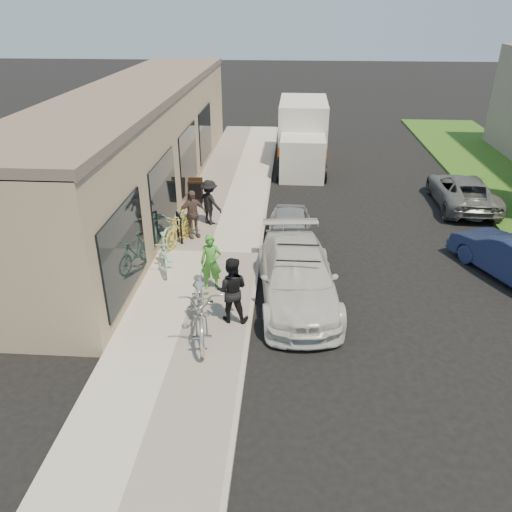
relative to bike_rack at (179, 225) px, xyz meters
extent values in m
plane|color=black|center=(3.00, -3.73, -0.69)|extent=(120.00, 120.00, 0.00)
cube|color=#BBB5A8|center=(1.00, -0.73, -0.61)|extent=(3.00, 34.00, 0.15)
cube|color=#A29A94|center=(2.55, -0.73, -0.62)|extent=(0.12, 34.00, 0.13)
cube|color=tan|center=(-2.25, 4.27, 1.31)|extent=(3.50, 20.00, 4.00)
cube|color=#6C5D52|center=(-2.25, 4.27, 3.41)|extent=(3.60, 20.00, 0.25)
cube|color=black|center=(-0.48, -3.73, 0.91)|extent=(0.06, 3.00, 2.20)
cube|color=black|center=(-0.48, 0.27, 0.91)|extent=(0.06, 3.00, 2.20)
cube|color=black|center=(-0.48, 4.27, 0.91)|extent=(0.06, 3.00, 2.20)
cube|color=black|center=(-0.48, 8.27, 0.91)|extent=(0.06, 3.00, 2.20)
cylinder|color=black|center=(0.11, -0.26, -0.11)|extent=(0.06, 0.06, 0.86)
cylinder|color=black|center=(-0.11, 0.26, -0.11)|extent=(0.06, 0.06, 0.86)
cylinder|color=black|center=(0.00, 0.00, 0.32)|extent=(0.28, 0.55, 0.06)
cube|color=black|center=(-0.06, 3.20, -0.08)|extent=(0.57, 0.30, 0.89)
cube|color=black|center=(-0.11, 3.52, -0.08)|extent=(0.57, 0.30, 0.89)
cube|color=black|center=(-0.06, 3.16, -0.04)|extent=(0.45, 0.21, 0.64)
imported|color=silver|center=(3.68, -3.03, -0.01)|extent=(2.34, 4.83, 1.35)
cylinder|color=black|center=(3.68, -3.54, 0.69)|extent=(1.07, 0.04, 0.04)
cylinder|color=black|center=(3.68, -2.64, 0.69)|extent=(1.07, 0.04, 0.04)
imported|color=#A5A5AA|center=(3.44, -0.06, -0.10)|extent=(1.46, 3.47, 1.17)
cube|color=silver|center=(3.92, 6.96, 0.21)|extent=(1.91, 1.91, 1.80)
cube|color=black|center=(3.92, 6.96, 0.59)|extent=(1.75, 0.08, 0.85)
cube|color=silver|center=(3.95, 9.79, 0.78)|extent=(2.22, 4.00, 2.74)
cube|color=#CE580C|center=(3.95, 9.79, 0.17)|extent=(2.24, 4.01, 0.52)
cylinder|color=black|center=(2.96, 6.50, -0.31)|extent=(0.24, 0.76, 0.76)
cylinder|color=black|center=(4.86, 6.47, -0.31)|extent=(0.24, 0.76, 0.76)
cylinder|color=black|center=(2.98, 7.54, -0.31)|extent=(0.24, 0.76, 0.76)
cylinder|color=black|center=(4.87, 7.51, -0.31)|extent=(0.24, 0.76, 0.76)
cylinder|color=black|center=(3.02, 11.13, -0.31)|extent=(0.24, 0.76, 0.76)
cylinder|color=black|center=(4.91, 11.11, -0.31)|extent=(0.24, 0.76, 0.76)
imported|color=#56585B|center=(9.86, 4.07, -0.10)|extent=(2.06, 4.29, 1.18)
imported|color=silver|center=(1.52, -4.77, 0.15)|extent=(1.41, 2.75, 1.38)
imported|color=green|center=(1.45, -2.86, 0.22)|extent=(0.56, 0.37, 1.52)
imported|color=black|center=(2.14, -4.28, 0.28)|extent=(0.81, 0.64, 1.63)
imported|color=#8ACFB9|center=(-0.03, -1.89, -0.04)|extent=(0.92, 1.72, 1.00)
imported|color=#8ACFB9|center=(-0.05, 0.13, -0.05)|extent=(1.21, 1.97, 0.98)
imported|color=gold|center=(0.06, -0.19, -0.02)|extent=(0.98, 1.77, 1.02)
imported|color=black|center=(0.75, 1.40, 0.23)|extent=(1.14, 1.04, 1.53)
imported|color=brown|center=(0.37, 0.28, 0.25)|extent=(0.98, 0.81, 1.57)
camera|label=1|loc=(3.40, -14.12, 6.22)|focal=35.00mm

